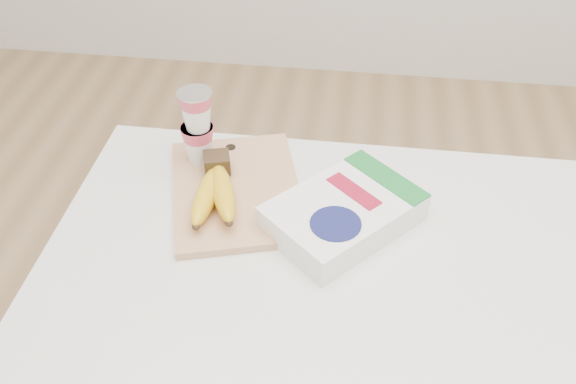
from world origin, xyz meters
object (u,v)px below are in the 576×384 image
Objects in this scene: yogurt_stack at (197,125)px; cereal_box at (343,213)px; cutting_board at (236,190)px; bananas at (215,190)px.

cereal_box is at bearing -24.76° from yogurt_stack.
bananas is (-0.03, -0.04, 0.03)m from cutting_board.
yogurt_stack reaches higher than cereal_box.
yogurt_stack is (-0.05, 0.11, 0.06)m from bananas.
yogurt_stack is at bearing 116.04° from bananas.
cereal_box is (0.29, -0.13, -0.07)m from yogurt_stack.
yogurt_stack is at bearing -162.17° from cereal_box.
yogurt_stack is 0.32m from cereal_box.
cutting_board is at bearing -153.52° from cereal_box.
bananas is 1.35× the size of yogurt_stack.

